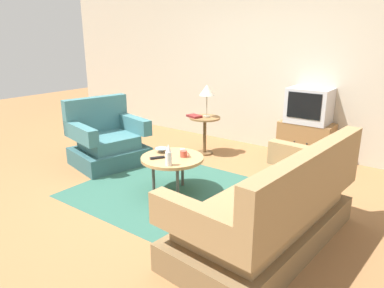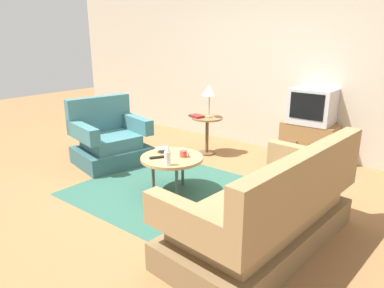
# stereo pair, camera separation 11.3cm
# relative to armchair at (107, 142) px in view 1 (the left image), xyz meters

# --- Properties ---
(ground_plane) EXTENTS (16.00, 16.00, 0.00)m
(ground_plane) POSITION_rel_armchair_xyz_m (1.42, -0.19, -0.31)
(ground_plane) COLOR olive
(back_wall) EXTENTS (9.00, 0.12, 2.70)m
(back_wall) POSITION_rel_armchair_xyz_m (1.42, 2.14, 1.04)
(back_wall) COLOR #BCB29E
(back_wall) RESTS_ON ground
(area_rug) EXTENTS (2.16, 1.90, 0.00)m
(area_rug) POSITION_rel_armchair_xyz_m (1.40, -0.22, -0.31)
(area_rug) COLOR #2D5B4C
(area_rug) RESTS_ON ground
(armchair) EXTENTS (1.00, 1.11, 0.92)m
(armchair) POSITION_rel_armchair_xyz_m (0.00, 0.00, 0.00)
(armchair) COLOR #325C60
(armchair) RESTS_ON ground
(couch) EXTENTS (1.05, 1.95, 0.95)m
(couch) POSITION_rel_armchair_xyz_m (2.79, -0.56, -0.01)
(couch) COLOR brown
(couch) RESTS_ON ground
(coffee_table) EXTENTS (0.72, 0.72, 0.44)m
(coffee_table) POSITION_rel_armchair_xyz_m (1.40, -0.22, 0.09)
(coffee_table) COLOR tan
(coffee_table) RESTS_ON ground
(side_table) EXTENTS (0.47, 0.47, 0.58)m
(side_table) POSITION_rel_armchair_xyz_m (0.89, 1.18, 0.10)
(side_table) COLOR olive
(side_table) RESTS_ON ground
(tv_stand) EXTENTS (0.76, 0.42, 0.56)m
(tv_stand) POSITION_rel_armchair_xyz_m (2.24, 1.84, -0.03)
(tv_stand) COLOR olive
(tv_stand) RESTS_ON ground
(television) EXTENTS (0.59, 0.45, 0.50)m
(television) POSITION_rel_armchair_xyz_m (2.24, 1.85, 0.50)
(television) COLOR #B7B7BC
(television) RESTS_ON tv_stand
(table_lamp) EXTENTS (0.23, 0.23, 0.49)m
(table_lamp) POSITION_rel_armchair_xyz_m (0.91, 1.20, 0.67)
(table_lamp) COLOR #9E937A
(table_lamp) RESTS_ON side_table
(vase) EXTENTS (0.07, 0.07, 0.24)m
(vase) POSITION_rel_armchair_xyz_m (1.55, -0.46, 0.24)
(vase) COLOR white
(vase) RESTS_ON coffee_table
(mug) EXTENTS (0.13, 0.09, 0.08)m
(mug) POSITION_rel_armchair_xyz_m (1.51, -0.14, 0.16)
(mug) COLOR #B74C3D
(mug) RESTS_ON coffee_table
(bowl) EXTENTS (0.16, 0.16, 0.05)m
(bowl) POSITION_rel_armchair_xyz_m (1.19, -0.17, 0.15)
(bowl) COLOR slate
(bowl) RESTS_ON coffee_table
(tv_remote_dark) EXTENTS (0.13, 0.17, 0.02)m
(tv_remote_dark) POSITION_rel_armchair_xyz_m (1.31, -0.37, 0.14)
(tv_remote_dark) COLOR black
(tv_remote_dark) RESTS_ON coffee_table
(tv_remote_silver) EXTENTS (0.15, 0.15, 0.02)m
(tv_remote_silver) POSITION_rel_armchair_xyz_m (1.39, -0.01, 0.14)
(tv_remote_silver) COLOR #B2B2B7
(tv_remote_silver) RESTS_ON coffee_table
(book) EXTENTS (0.25, 0.20, 0.03)m
(book) POSITION_rel_armchair_xyz_m (0.76, 1.08, 0.29)
(book) COLOR maroon
(book) RESTS_ON side_table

